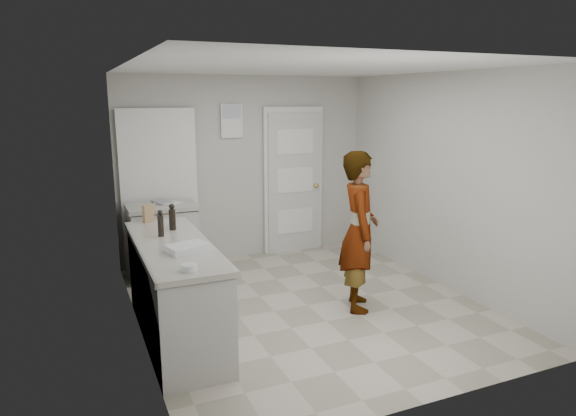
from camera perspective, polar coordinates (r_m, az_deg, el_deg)
name	(u,v)px	position (r m, az deg, el deg)	size (l,w,h in m)	color
ground	(307,305)	(5.68, 2.16, -10.75)	(4.00, 4.00, 0.00)	gray
room_shell	(235,185)	(7.08, -5.86, 2.51)	(4.00, 4.00, 4.00)	beige
main_counter	(176,295)	(4.92, -12.39, -9.40)	(0.64, 1.96, 0.93)	beige
side_counter	(164,243)	(6.59, -13.64, -3.85)	(0.84, 0.61, 0.93)	beige
person	(359,231)	(5.42, 7.91, -2.58)	(0.62, 0.40, 1.69)	silver
cake_mix_box	(148,213)	(5.59, -15.27, -0.59)	(0.11, 0.05, 0.18)	#9D784E
spice_jar	(172,222)	(5.38, -12.82, -1.56)	(0.05, 0.05, 0.07)	tan
oil_cruet_a	(172,217)	(5.20, -12.74, -1.02)	(0.07, 0.07, 0.27)	black
oil_cruet_b	(161,224)	(4.98, -13.97, -1.71)	(0.06, 0.06, 0.26)	black
baking_dish	(188,248)	(4.48, -11.08, -4.40)	(0.38, 0.31, 0.06)	silver
egg_bowl	(189,267)	(4.00, -10.93, -6.48)	(0.13, 0.13, 0.05)	silver
papers	(168,203)	(6.54, -13.19, 0.57)	(0.22, 0.29, 0.01)	white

